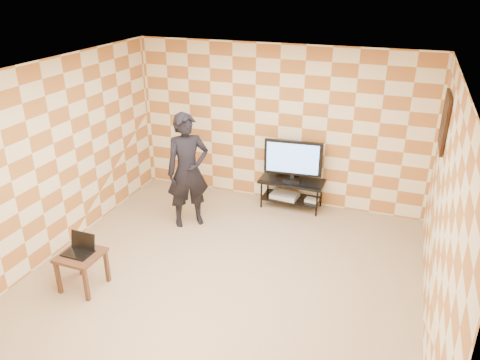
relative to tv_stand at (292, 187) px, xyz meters
name	(u,v)px	position (x,y,z in m)	size (l,w,h in m)	color
floor	(225,275)	(-0.34, -2.25, -0.37)	(5.00, 5.00, 0.00)	tan
wall_back	(278,126)	(-0.34, 0.25, 0.98)	(5.00, 0.02, 2.70)	beige
wall_front	(103,312)	(-0.34, -4.75, 0.98)	(5.00, 0.02, 2.70)	beige
wall_left	(56,159)	(-2.84, -2.25, 0.98)	(0.02, 5.00, 2.70)	beige
wall_right	(443,217)	(2.16, -2.25, 0.98)	(0.02, 5.00, 2.70)	beige
ceiling	(222,73)	(-0.34, -2.25, 2.33)	(5.00, 5.00, 0.02)	white
wall_art	(445,122)	(2.13, -0.70, 1.58)	(0.04, 0.72, 0.72)	black
tv_stand	(292,187)	(0.00, 0.00, 0.00)	(1.09, 0.49, 0.50)	black
tv	(293,159)	(0.00, 0.00, 0.52)	(0.97, 0.21, 0.70)	black
dvd_player	(285,195)	(-0.11, -0.02, -0.16)	(0.45, 0.32, 0.07)	#ACADAF
game_console	(312,200)	(0.36, -0.02, -0.17)	(0.21, 0.15, 0.05)	silver
side_table	(81,260)	(-1.95, -3.09, 0.04)	(0.51, 0.51, 0.50)	#3B1F12
laptop	(80,248)	(-1.97, -3.05, 0.18)	(0.36, 0.29, 0.24)	black
person	(188,171)	(-1.40, -1.10, 0.55)	(0.67, 0.44, 1.82)	black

